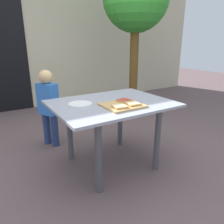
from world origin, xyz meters
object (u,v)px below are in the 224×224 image
pizza_slice_far_right (124,100)px  plate_white_left (80,104)px  cutting_board (122,105)px  dining_table (111,112)px  child_left (48,104)px  pizza_slice_near_right (133,104)px  pizza_slice_near_left (120,106)px  backyard_tree (136,0)px

pizza_slice_far_right → plate_white_left: pizza_slice_far_right is taller
cutting_board → pizza_slice_far_right: 0.11m
cutting_board → dining_table: bearing=94.5°
dining_table → cutting_board: (0.01, -0.17, 0.11)m
pizza_slice_far_right → child_left: bearing=119.4°
cutting_board → plate_white_left: bearing=139.7°
pizza_slice_near_right → pizza_slice_near_left: same height
cutting_board → backyard_tree: size_ratio=0.14×
dining_table → pizza_slice_far_right: pizza_slice_far_right is taller
cutting_board → plate_white_left: size_ratio=1.56×
dining_table → child_left: bearing=117.6°
pizza_slice_near_left → plate_white_left: size_ratio=0.59×
dining_table → pizza_slice_near_right: bearing=-69.9°
cutting_board → pizza_slice_near_right: size_ratio=2.70×
cutting_board → backyard_tree: backyard_tree is taller
plate_white_left → child_left: bearing=99.7°
dining_table → backyard_tree: bearing=45.6°
dining_table → backyard_tree: size_ratio=0.47×
cutting_board → child_left: size_ratio=0.37×
cutting_board → pizza_slice_near_right: bearing=-42.5°
backyard_tree → dining_table: bearing=-134.4°
backyard_tree → cutting_board: bearing=-130.5°
cutting_board → backyard_tree: 2.25m
backyard_tree → pizza_slice_near_left: bearing=-130.8°
child_left → pizza_slice_near_right: bearing=-64.1°
backyard_tree → plate_white_left: bearing=-142.5°
pizza_slice_far_right → backyard_tree: 2.15m
child_left → backyard_tree: (1.66, 0.48, 1.37)m
cutting_board → backyard_tree: (1.23, 1.44, 1.20)m
dining_table → pizza_slice_near_left: bearing=-104.3°
cutting_board → child_left: child_left is taller
pizza_slice_near_right → cutting_board: bearing=137.5°
pizza_slice_near_left → plate_white_left: pizza_slice_near_left is taller
child_left → backyard_tree: 2.20m
plate_white_left → child_left: size_ratio=0.24×
backyard_tree → pizza_slice_near_right: bearing=-127.5°
child_left → pizza_slice_far_right: bearing=-60.6°
pizza_slice_near_left → pizza_slice_far_right: size_ratio=0.99×
pizza_slice_far_right → backyard_tree: size_ratio=0.06×
pizza_slice_near_right → backyard_tree: size_ratio=0.05×
cutting_board → pizza_slice_near_right: pizza_slice_near_right is taller
pizza_slice_far_right → cutting_board: bearing=-133.5°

